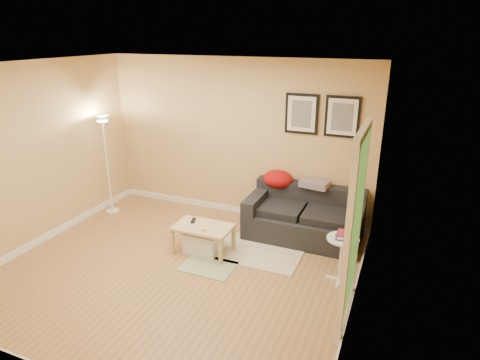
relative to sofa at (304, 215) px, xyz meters
The scene contains 24 objects.
floor 2.05m from the sofa, 130.45° to the right, with size 4.50×4.50×0.00m, color #A57747.
ceiling 3.00m from the sofa, 130.45° to the right, with size 4.50×4.50×0.00m, color white.
wall_back 1.67m from the sofa, 160.19° to the left, with size 4.50×4.50×0.00m, color tan.
wall_front 3.88m from the sofa, 110.28° to the right, with size 4.50×4.50×0.00m, color tan.
wall_left 3.98m from the sofa, 156.71° to the right, with size 4.00×4.00×0.00m, color tan.
wall_right 2.02m from the sofa, 58.29° to the right, with size 4.00×4.00×0.00m, color tan.
baseboard_back 1.42m from the sofa, 160.58° to the left, with size 4.50×0.02×0.10m, color white.
baseboard_left 3.87m from the sofa, 156.65° to the right, with size 0.02×4.00×0.10m, color white.
baseboard_right 1.82m from the sofa, 58.56° to the right, with size 0.02×4.00×0.10m, color white.
sofa is the anchor object (origin of this frame).
red_throw 0.72m from the sofa, 149.59° to the left, with size 0.48×0.36×0.28m, color #9F0E0E, non-canonical shape.
plaid_throw 0.50m from the sofa, 76.39° to the left, with size 0.42×0.26×0.10m, color #A36F5F, non-canonical shape.
framed_print_left 1.51m from the sofa, 116.79° to the left, with size 0.50×0.04×0.60m, color black, non-canonical shape.
framed_print_right 1.54m from the sofa, 49.85° to the left, with size 0.50×0.04×0.60m, color black, non-canonical shape.
area_rug 0.93m from the sofa, 124.87° to the right, with size 1.25×0.85×0.01m, color beige.
green_runner 1.66m from the sofa, 126.07° to the right, with size 0.70×0.50×0.01m, color #668C4C.
coffee_table 1.55m from the sofa, 140.88° to the right, with size 0.81×0.49×0.40m, color tan, non-canonical shape.
remote_control 1.65m from the sofa, 147.59° to the right, with size 0.05×0.16×0.02m, color black.
tape_roll 1.56m from the sofa, 135.68° to the right, with size 0.07×0.07×0.03m, color yellow.
storage_bin 1.56m from the sofa, 141.10° to the right, with size 0.50×0.37×0.31m, color white, non-canonical shape.
side_table 1.20m from the sofa, 53.21° to the right, with size 0.39×0.39×0.60m, color white, non-canonical shape.
book_stack 1.22m from the sofa, 52.85° to the right, with size 0.16×0.22×0.07m, color #413296, non-canonical shape.
floor_lamp 3.35m from the sofa, behind, with size 0.22×0.22×1.69m, color white, non-canonical shape.
doorway 2.01m from the sofa, 61.94° to the right, with size 0.12×1.01×2.13m, color white, non-canonical shape.
Camera 1 is at (2.57, -4.00, 2.95)m, focal length 30.73 mm.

